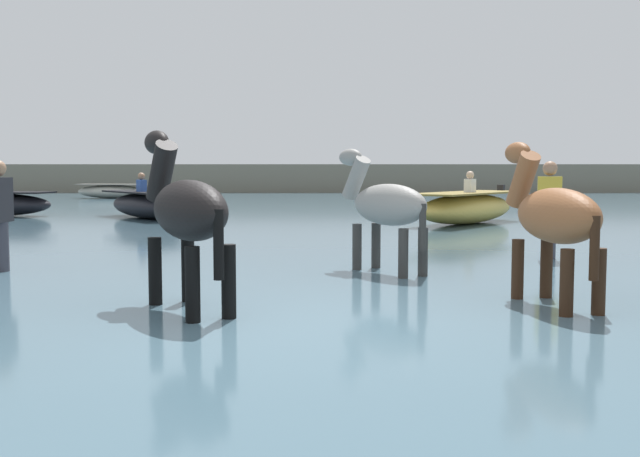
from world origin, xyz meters
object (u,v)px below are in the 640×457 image
horse_trailing_grey (385,208)px  boat_far_inshore (147,205)px  horse_lead_chestnut (552,220)px  person_onlooker_right (548,216)px  horse_flank_black (185,215)px  boat_mid_outer (111,191)px  boat_near_port (466,208)px

horse_trailing_grey → boat_far_inshore: 11.23m
horse_lead_chestnut → horse_trailing_grey: 2.56m
person_onlooker_right → horse_flank_black: bearing=-139.0°
horse_flank_black → person_onlooker_right: size_ratio=1.16×
boat_mid_outer → boat_far_inshore: size_ratio=0.86×
horse_lead_chestnut → boat_mid_outer: bearing=113.8°
horse_trailing_grey → boat_near_port: horse_trailing_grey is taller
horse_flank_black → boat_near_port: 11.39m
boat_near_port → horse_trailing_grey: bearing=-107.8°
boat_mid_outer → boat_near_port: boat_near_port is taller
horse_lead_chestnut → boat_near_port: size_ratio=0.47×
horse_lead_chestnut → boat_far_inshore: horse_lead_chestnut is taller
boat_mid_outer → boat_near_port: (12.31, -14.92, 0.06)m
boat_mid_outer → boat_far_inshore: 13.75m
boat_mid_outer → person_onlooker_right: 24.74m
horse_lead_chestnut → horse_flank_black: (-3.29, -0.23, 0.06)m
horse_flank_black → boat_mid_outer: size_ratio=0.60×
horse_flank_black → person_onlooker_right: horse_flank_black is taller
horse_flank_black → person_onlooker_right: 5.77m
horse_lead_chestnut → horse_trailing_grey: (-1.33, 2.18, -0.01)m
horse_flank_black → boat_far_inshore: horse_flank_black is taller
horse_trailing_grey → boat_near_port: (2.57, 8.02, -0.41)m
boat_far_inshore → boat_near_port: 8.00m
horse_lead_chestnut → boat_mid_outer: (-11.07, 25.12, -0.47)m
horse_trailing_grey → horse_flank_black: horse_flank_black is taller
person_onlooker_right → horse_trailing_grey: bearing=-150.2°
horse_trailing_grey → boat_mid_outer: horse_trailing_grey is taller
horse_lead_chestnut → horse_flank_black: bearing=-175.9°
boat_mid_outer → person_onlooker_right: (12.13, -21.57, 0.28)m
boat_mid_outer → person_onlooker_right: bearing=-60.6°
horse_lead_chestnut → boat_mid_outer: 27.45m
boat_mid_outer → boat_far_inshore: boat_far_inshore is taller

